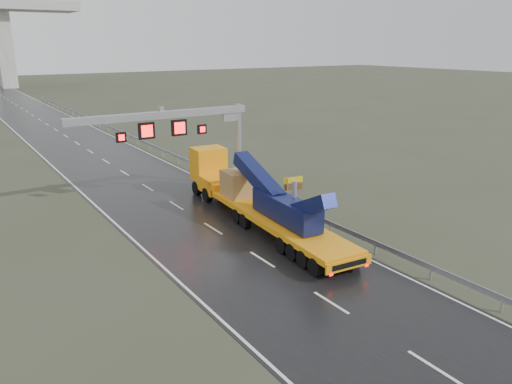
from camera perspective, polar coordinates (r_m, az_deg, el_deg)
ground at (r=26.36m, az=5.65°, el=-10.74°), size 400.00×400.00×0.00m
road at (r=61.19m, az=-18.41°, el=4.40°), size 11.00×200.00×0.02m
guardrail at (r=53.71m, az=-9.35°, el=4.18°), size 0.20×140.00×1.40m
sign_gantry at (r=40.42m, az=-7.88°, el=7.27°), size 14.90×1.20×7.42m
heavy_haul_truck at (r=35.77m, az=-0.93°, el=-0.09°), size 4.36×19.84×4.62m
exit_sign_pair at (r=37.48m, az=4.27°, el=0.66°), size 1.47×0.42×2.57m
striped_barrier at (r=40.70m, az=1.45°, el=0.11°), size 0.66×0.45×1.01m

